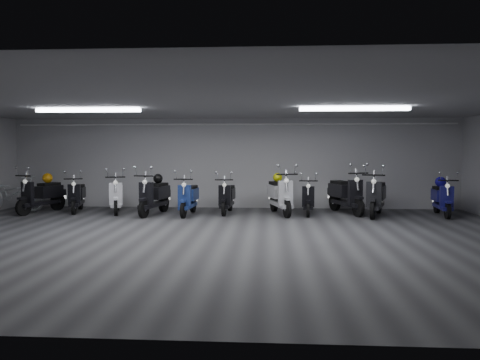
# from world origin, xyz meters

# --- Properties ---
(floor) EXTENTS (14.00, 10.00, 0.01)m
(floor) POSITION_xyz_m (0.00, 0.00, -0.01)
(floor) COLOR #3A3B3D
(floor) RESTS_ON ground
(ceiling) EXTENTS (14.00, 10.00, 0.01)m
(ceiling) POSITION_xyz_m (0.00, 0.00, 2.80)
(ceiling) COLOR gray
(ceiling) RESTS_ON ground
(back_wall) EXTENTS (14.00, 0.01, 2.80)m
(back_wall) POSITION_xyz_m (0.00, 5.00, 1.40)
(back_wall) COLOR #A6A6A9
(back_wall) RESTS_ON ground
(front_wall) EXTENTS (14.00, 0.01, 2.80)m
(front_wall) POSITION_xyz_m (0.00, -5.00, 1.40)
(front_wall) COLOR #A6A6A9
(front_wall) RESTS_ON ground
(fluor_strip_left) EXTENTS (2.40, 0.18, 0.08)m
(fluor_strip_left) POSITION_xyz_m (-3.00, 1.00, 2.74)
(fluor_strip_left) COLOR white
(fluor_strip_left) RESTS_ON ceiling
(fluor_strip_right) EXTENTS (2.40, 0.18, 0.08)m
(fluor_strip_right) POSITION_xyz_m (3.00, 1.00, 2.74)
(fluor_strip_right) COLOR white
(fluor_strip_right) RESTS_ON ceiling
(conduit) EXTENTS (13.60, 0.05, 0.05)m
(conduit) POSITION_xyz_m (0.00, 4.92, 2.62)
(conduit) COLOR white
(conduit) RESTS_ON back_wall
(scooter_0) EXTENTS (1.22, 1.95, 1.38)m
(scooter_0) POSITION_xyz_m (-5.45, 3.47, 0.69)
(scooter_0) COLOR black
(scooter_0) RESTS_ON floor
(scooter_1) EXTENTS (0.95, 1.77, 1.26)m
(scooter_1) POSITION_xyz_m (-4.50, 3.74, 0.63)
(scooter_1) COLOR black
(scooter_1) RESTS_ON floor
(scooter_2) EXTENTS (1.10, 1.89, 1.34)m
(scooter_2) POSITION_xyz_m (-3.28, 3.62, 0.67)
(scooter_2) COLOR white
(scooter_2) RESTS_ON floor
(scooter_3) EXTENTS (1.01, 1.98, 1.41)m
(scooter_3) POSITION_xyz_m (-2.09, 3.30, 0.70)
(scooter_3) COLOR black
(scooter_3) RESTS_ON floor
(scooter_4) EXTENTS (0.68, 1.77, 1.30)m
(scooter_4) POSITION_xyz_m (-1.12, 3.31, 0.65)
(scooter_4) COLOR navy
(scooter_4) RESTS_ON floor
(scooter_5) EXTENTS (0.67, 1.71, 1.25)m
(scooter_5) POSITION_xyz_m (-0.07, 3.71, 0.63)
(scooter_5) COLOR black
(scooter_5) RESTS_ON floor
(scooter_6) EXTENTS (1.14, 2.06, 1.46)m
(scooter_6) POSITION_xyz_m (1.45, 3.57, 0.73)
(scooter_6) COLOR silver
(scooter_6) RESTS_ON floor
(scooter_7) EXTENTS (0.69, 1.70, 1.23)m
(scooter_7) POSITION_xyz_m (2.24, 3.63, 0.62)
(scooter_7) COLOR black
(scooter_7) RESTS_ON floor
(scooter_8) EXTENTS (1.30, 2.10, 1.48)m
(scooter_8) POSITION_xyz_m (3.34, 3.87, 0.74)
(scooter_8) COLOR black
(scooter_8) RESTS_ON floor
(scooter_9) EXTENTS (1.29, 2.06, 1.45)m
(scooter_9) POSITION_xyz_m (4.08, 3.42, 0.73)
(scooter_9) COLOR black
(scooter_9) RESTS_ON floor
(bicycle) EXTENTS (2.04, 0.85, 1.29)m
(bicycle) POSITION_xyz_m (-6.50, 3.83, 0.64)
(bicycle) COLOR silver
(bicycle) RESTS_ON floor
(scooter_10) EXTENTS (0.76, 1.76, 1.27)m
(scooter_10) POSITION_xyz_m (5.91, 3.57, 0.64)
(scooter_10) COLOR navy
(scooter_10) RESTS_ON floor
(helmet_0) EXTENTS (0.27, 0.27, 0.27)m
(helmet_0) POSITION_xyz_m (-2.03, 3.56, 1.01)
(helmet_0) COLOR black
(helmet_0) RESTS_ON scooter_3
(helmet_1) EXTENTS (0.27, 0.27, 0.27)m
(helmet_1) POSITION_xyz_m (1.38, 3.83, 1.04)
(helmet_1) COLOR #BDC30B
(helmet_1) RESTS_ON scooter_6
(helmet_2) EXTENTS (0.29, 0.29, 0.29)m
(helmet_2) POSITION_xyz_m (-5.36, 3.71, 1.00)
(helmet_2) COLOR #C0790B
(helmet_2) RESTS_ON scooter_0
(helmet_3) EXTENTS (0.29, 0.29, 0.29)m
(helmet_3) POSITION_xyz_m (5.94, 3.80, 0.93)
(helmet_3) COLOR #160D90
(helmet_3) RESTS_ON scooter_10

